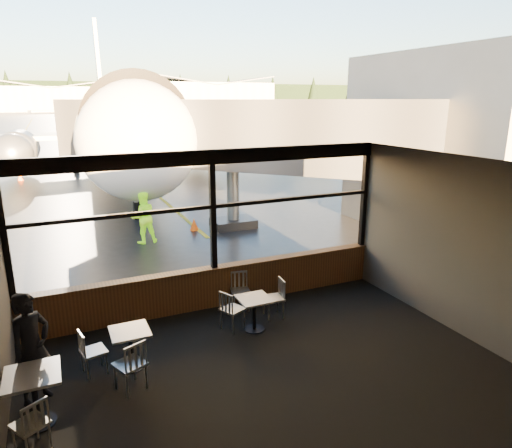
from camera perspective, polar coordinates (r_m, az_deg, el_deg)
ground_plane at (r=129.10m, az=-23.43°, el=12.11°), size 520.00×520.00×0.00m
carpet_floor at (r=8.08m, az=2.32°, el=-18.48°), size 8.00×6.00×0.01m
ceiling at (r=6.79m, az=2.64°, el=6.82°), size 8.00×6.00×0.04m
wall_right at (r=9.64m, az=24.27°, el=-2.66°), size 0.04×6.00×3.50m
wall_back at (r=5.07m, az=18.70°, el=-18.46°), size 8.00×0.04×3.50m
window_sill at (r=10.31m, az=-5.17°, el=-7.87°), size 8.00×0.28×0.90m
window_header at (r=9.55m, az=-5.59°, el=8.33°), size 8.00×0.18×0.30m
mullion_left at (r=9.32m, az=-29.03°, el=-0.94°), size 0.12×0.12×2.60m
mullion_centre at (r=9.76m, az=-5.42°, el=1.62°), size 0.12×0.12×2.60m
mullion_right at (r=11.61m, az=13.37°, el=3.48°), size 0.12×0.12×2.60m
window_transom at (r=9.74m, az=-5.43°, el=2.19°), size 8.00×0.10×0.08m
airliner at (r=30.52m, az=-17.96°, el=17.02°), size 34.13×39.97×11.55m
jet_bridge at (r=16.07m, az=0.37°, el=7.83°), size 9.01×11.01×4.81m
cafe_table_near at (r=9.31m, az=-0.22°, el=-11.19°), size 0.63×0.63×0.69m
cafe_table_mid at (r=8.40m, az=-15.35°, el=-14.84°), size 0.65×0.65×0.71m
cafe_table_left at (r=7.58m, az=-25.85°, el=-19.11°), size 0.74×0.74×0.82m
chair_near_e at (r=9.80m, az=2.19°, el=-9.27°), size 0.51×0.51×0.85m
chair_near_w at (r=9.32m, az=-2.96°, el=-10.65°), size 0.62×0.62×0.85m
chair_near_n at (r=10.13m, az=-1.95°, el=-8.45°), size 0.55×0.55×0.84m
chair_mid_s at (r=7.81m, az=-15.48°, el=-16.58°), size 0.64×0.64×0.89m
chair_mid_w at (r=8.41m, az=-19.63°, el=-14.79°), size 0.53×0.53×0.82m
chair_left_s at (r=7.13m, az=-26.39°, el=-21.53°), size 0.61×0.61×0.82m
passenger at (r=7.85m, az=-26.22°, el=-13.78°), size 0.77×0.75×1.78m
ground_crew at (r=15.05m, az=-13.93°, el=0.81°), size 0.86×0.69×1.69m
cone_nose at (r=16.33m, az=-7.75°, el=-0.04°), size 0.31×0.31×0.43m
cone_wing at (r=29.53m, az=-27.38°, el=5.27°), size 0.31×0.31×0.43m
terminal_annex at (r=17.44m, az=24.60°, el=9.02°), size 5.00×7.00×6.00m
hangar_mid at (r=194.01m, az=-24.13°, el=14.20°), size 38.00×15.00×10.00m
hangar_right at (r=197.33m, az=-5.83°, el=15.69°), size 50.00×20.00×12.00m
fuel_tank_c at (r=191.12m, az=-27.11°, el=13.26°), size 8.00×8.00×6.00m
treeline at (r=219.01m, az=-24.26°, el=14.43°), size 360.00×3.00×12.00m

